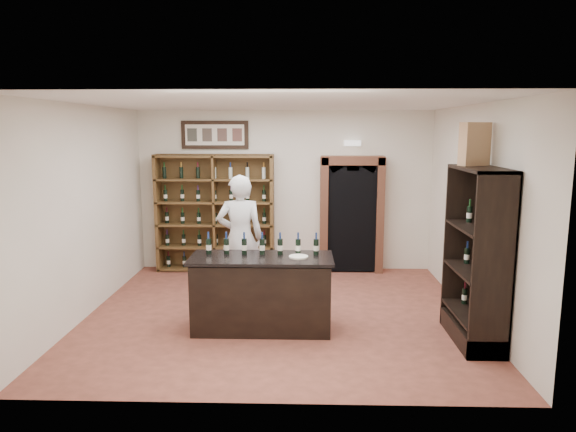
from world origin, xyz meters
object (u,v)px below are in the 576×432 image
at_px(tasting_counter, 262,294).
at_px(shopkeeper, 240,238).
at_px(wine_crate, 475,144).
at_px(side_cabinet, 477,283).
at_px(wine_shelf, 216,213).
at_px(counter_bottle_0, 209,246).

height_order(tasting_counter, shopkeeper, shopkeeper).
distance_m(tasting_counter, wine_crate, 3.33).
xyz_separation_m(tasting_counter, side_cabinet, (2.72, -0.30, 0.26)).
distance_m(wine_shelf, shopkeeper, 1.84).
relative_size(tasting_counter, side_cabinet, 0.85).
bearing_deg(shopkeeper, tasting_counter, 103.94).
distance_m(side_cabinet, wine_crate, 1.74).
relative_size(side_cabinet, wine_crate, 4.09).
distance_m(tasting_counter, counter_bottle_0, 0.96).
bearing_deg(wine_crate, counter_bottle_0, 154.38).
bearing_deg(side_cabinet, counter_bottle_0, 172.80).
height_order(counter_bottle_0, wine_crate, wine_crate).
relative_size(counter_bottle_0, side_cabinet, 0.14).
bearing_deg(tasting_counter, counter_bottle_0, 169.35).
height_order(wine_shelf, tasting_counter, wine_shelf).
xyz_separation_m(wine_shelf, shopkeeper, (0.67, -1.71, -0.11)).
relative_size(tasting_counter, counter_bottle_0, 6.27).
bearing_deg(tasting_counter, wine_shelf, 110.56).
bearing_deg(wine_crate, tasting_counter, 156.64).
bearing_deg(counter_bottle_0, wine_shelf, 97.74).
bearing_deg(side_cabinet, wine_shelf, 139.79).
height_order(wine_shelf, shopkeeper, wine_shelf).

